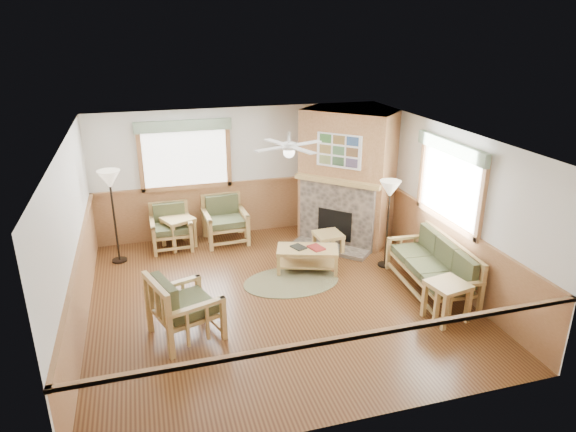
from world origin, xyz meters
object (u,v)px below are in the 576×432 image
object	(u,v)px
floor_lamp_right	(388,224)
coffee_table	(307,259)
sofa	(431,267)
end_table_chairs	(179,232)
armchair_left	(185,306)
floor_lamp_left	(114,217)
armchair_back_left	(171,227)
footstool	(328,244)
end_table_sofa	(446,301)
armchair_back_right	(225,220)

from	to	relation	value
floor_lamp_right	coffee_table	bearing A→B (deg)	171.68
sofa	end_table_chairs	distance (m)	4.98
armchair_left	floor_lamp_left	bearing A→B (deg)	0.37
armchair_back_left	footstool	world-z (taller)	armchair_back_left
armchair_left	end_table_sofa	bearing A→B (deg)	-118.54
armchair_back_right	floor_lamp_left	xyz separation A→B (m)	(-2.13, -0.37, 0.44)
sofa	end_table_chairs	bearing A→B (deg)	-124.06
armchair_left	end_table_sofa	xyz separation A→B (m)	(3.86, -0.67, -0.18)
coffee_table	floor_lamp_left	xyz separation A→B (m)	(-3.34, 1.38, 0.68)
coffee_table	floor_lamp_right	world-z (taller)	floor_lamp_right
end_table_sofa	floor_lamp_left	distance (m)	6.05
coffee_table	end_table_chairs	distance (m)	2.79
floor_lamp_left	floor_lamp_right	distance (m)	5.07
armchair_left	coffee_table	distance (m)	2.80
armchair_back_left	armchair_back_right	bearing A→B (deg)	-1.04
sofa	armchair_back_right	bearing A→B (deg)	-132.01
coffee_table	armchair_left	bearing A→B (deg)	-128.58
coffee_table	armchair_back_left	bearing A→B (deg)	161.66
armchair_back_left	floor_lamp_right	bearing A→B (deg)	-28.56
armchair_back_right	end_table_sofa	world-z (taller)	armchair_back_right
armchair_back_left	footstool	bearing A→B (deg)	-23.04
end_table_chairs	armchair_left	bearing A→B (deg)	-93.16
coffee_table	floor_lamp_left	world-z (taller)	floor_lamp_left
armchair_back_left	end_table_chairs	bearing A→B (deg)	-1.04
coffee_table	footstool	world-z (taller)	same
armchair_back_left	floor_lamp_left	world-z (taller)	floor_lamp_left
sofa	end_table_sofa	bearing A→B (deg)	-11.34
armchair_back_right	end_table_chairs	xyz separation A→B (m)	(-0.96, 0.00, -0.16)
armchair_left	armchair_back_left	bearing A→B (deg)	-19.28
armchair_back_right	footstool	bearing A→B (deg)	-35.64
footstool	floor_lamp_left	world-z (taller)	floor_lamp_left
sofa	end_table_chairs	world-z (taller)	sofa
sofa	end_table_sofa	distance (m)	0.90
end_table_sofa	armchair_back_left	bearing A→B (deg)	134.26
end_table_sofa	footstool	world-z (taller)	end_table_sofa
armchair_back_left	floor_lamp_right	distance (m)	4.28
armchair_left	end_table_sofa	distance (m)	3.93
armchair_back_right	armchair_left	xyz separation A→B (m)	(-1.14, -3.26, 0.02)
armchair_back_right	coffee_table	bearing A→B (deg)	-58.11
armchair_left	end_table_chairs	world-z (taller)	armchair_left
sofa	floor_lamp_left	distance (m)	5.78
floor_lamp_left	armchair_back_left	bearing A→B (deg)	20.01
armchair_back_left	end_table_sofa	xyz separation A→B (m)	(3.83, -3.93, -0.13)
armchair_back_left	armchair_left	size ratio (longest dim) A/B	0.89
armchair_back_left	floor_lamp_left	bearing A→B (deg)	-161.03
armchair_left	floor_lamp_left	xyz separation A→B (m)	(-0.99, 2.88, 0.41)
sofa	footstool	size ratio (longest dim) A/B	3.82
sofa	floor_lamp_right	size ratio (longest dim) A/B	1.16
armchair_left	sofa	bearing A→B (deg)	-106.04
armchair_back_right	end_table_sofa	distance (m)	4.78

